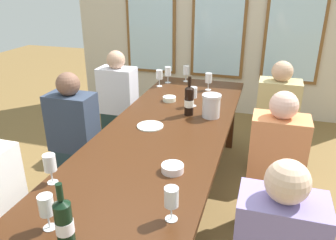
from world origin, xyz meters
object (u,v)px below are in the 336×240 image
at_px(wine_glass_3, 209,79).
at_px(seated_person_0, 75,140).
at_px(dining_table, 166,136).
at_px(wine_glass_1, 168,72).
at_px(metal_pitcher, 211,106).
at_px(wine_glass_5, 50,164).
at_px(wine_bottle_0, 189,100).
at_px(wine_glass_6, 193,93).
at_px(seated_person_4, 119,105).
at_px(wine_glass_2, 186,71).
at_px(white_plate_0, 150,126).
at_px(tasting_bowl_0, 169,99).
at_px(wine_glass_7, 171,199).
at_px(wine_glass_0, 46,206).
at_px(seated_person_5, 276,122).
at_px(tasting_bowl_1, 173,168).
at_px(wine_bottle_1, 64,222).
at_px(seated_person_1, 275,169).
at_px(wine_glass_4, 159,75).

relative_size(wine_glass_3, seated_person_0, 0.16).
bearing_deg(dining_table, wine_glass_1, 106.25).
height_order(metal_pitcher, wine_glass_5, metal_pitcher).
bearing_deg(wine_bottle_0, wine_glass_6, 93.60).
bearing_deg(seated_person_4, wine_glass_5, -76.59).
relative_size(metal_pitcher, wine_glass_2, 1.09).
distance_m(white_plate_0, wine_glass_6, 0.58).
relative_size(dining_table, seated_person_0, 2.48).
height_order(wine_glass_3, seated_person_0, seated_person_0).
xyz_separation_m(metal_pitcher, tasting_bowl_0, (-0.43, 0.27, -0.08)).
xyz_separation_m(dining_table, metal_pitcher, (0.28, 0.32, 0.16)).
height_order(wine_glass_3, wine_glass_7, same).
height_order(white_plate_0, wine_glass_2, wine_glass_2).
distance_m(wine_glass_0, seated_person_5, 2.35).
bearing_deg(seated_person_4, wine_glass_3, 7.98).
bearing_deg(wine_glass_5, wine_glass_1, 88.46).
xyz_separation_m(white_plate_0, tasting_bowl_0, (-0.03, 0.60, 0.02)).
relative_size(wine_glass_5, wine_glass_6, 1.00).
distance_m(tasting_bowl_1, wine_glass_0, 0.75).
xyz_separation_m(wine_bottle_1, seated_person_1, (0.87, 1.26, -0.33)).
distance_m(white_plate_0, wine_glass_0, 1.21).
xyz_separation_m(wine_glass_1, wine_glass_6, (0.42, -0.63, 0.00)).
bearing_deg(seated_person_1, metal_pitcher, 148.15).
bearing_deg(wine_glass_3, metal_pitcher, -77.74).
distance_m(wine_glass_7, seated_person_0, 1.55).
relative_size(wine_glass_4, wine_glass_7, 1.00).
height_order(wine_bottle_1, wine_glass_5, wine_bottle_1).
xyz_separation_m(white_plate_0, wine_glass_1, (-0.21, 1.16, 0.11)).
xyz_separation_m(white_plate_0, seated_person_1, (0.94, -0.00, -0.22)).
height_order(dining_table, wine_glass_3, wine_glass_3).
relative_size(wine_glass_3, wine_glass_6, 1.00).
bearing_deg(wine_bottle_1, wine_glass_3, 85.34).
distance_m(wine_glass_7, seated_person_5, 1.98).
distance_m(wine_glass_1, wine_glass_7, 2.24).
height_order(wine_bottle_0, wine_glass_6, wine_bottle_0).
distance_m(wine_glass_0, seated_person_1, 1.60).
bearing_deg(wine_bottle_1, wine_glass_0, 154.52).
bearing_deg(wine_glass_3, tasting_bowl_1, -86.91).
relative_size(metal_pitcher, wine_bottle_1, 0.63).
bearing_deg(wine_glass_3, wine_glass_4, -177.52).
xyz_separation_m(white_plate_0, wine_bottle_1, (0.07, -1.26, 0.11)).
xyz_separation_m(dining_table, seated_person_5, (0.81, 0.89, -0.15)).
bearing_deg(wine_glass_6, wine_glass_3, 84.95).
xyz_separation_m(seated_person_1, seated_person_4, (-1.63, 0.90, 0.00)).
xyz_separation_m(white_plate_0, seated_person_5, (0.94, 0.90, -0.22)).
height_order(wine_glass_4, seated_person_4, seated_person_4).
height_order(wine_glass_4, wine_glass_6, same).
bearing_deg(wine_glass_4, seated_person_1, -40.11).
height_order(wine_glass_0, wine_glass_6, same).
height_order(tasting_bowl_1, wine_glass_1, wine_glass_1).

